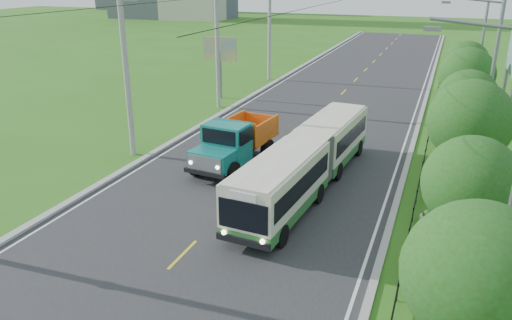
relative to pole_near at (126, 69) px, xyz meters
The scene contains 26 objects.
ground 13.24m from the pole_near, 47.45° to the right, with size 240.00×240.00×0.00m, color #2C6718.
road 14.67m from the pole_near, 53.09° to the left, with size 14.00×120.00×0.02m, color #28282B.
curb_left 12.14m from the pole_near, 84.48° to the left, with size 0.40×120.00×0.15m, color #9E9E99.
curb_right 19.60m from the pole_near, 35.52° to the left, with size 0.30×120.00×0.10m, color #9E9E99.
edge_line_left 12.22m from the pole_near, 81.66° to the left, with size 0.12×120.00×0.00m, color silver.
edge_line_right 19.21m from the pole_near, 36.41° to the left, with size 0.12×120.00×0.00m, color silver.
centre_dash 13.23m from the pole_near, 47.45° to the right, with size 0.12×2.20×0.00m, color yellow.
railing_right 17.68m from the pole_near, 17.09° to the left, with size 0.04×40.00×0.60m, color black.
pole_near is the anchor object (origin of this frame).
pole_mid 12.00m from the pole_near, 90.00° to the left, with size 3.51×0.32×10.00m.
pole_far 24.00m from the pole_near, 90.00° to the left, with size 3.51×0.32×10.00m.
tree_front 22.26m from the pole_near, 35.36° to the right, with size 3.36×3.41×5.60m.
tree_second 19.44m from the pole_near, 20.74° to the right, with size 3.18×3.26×5.30m.
tree_third 18.17m from the pole_near, ahead, with size 3.60×3.62×6.00m.
tree_fourth 18.89m from the pole_near, 15.84° to the left, with size 3.24×3.31×5.40m.
tree_fifth 21.31m from the pole_near, 31.59° to the left, with size 3.48×3.52×5.80m.
tree_back 24.98m from the pole_near, 43.41° to the left, with size 3.30×3.36×5.50m.
streetlight_near 20.94m from the pole_near, 25.46° to the right, with size 3.02×0.20×9.07m.
streetlight_mid 19.56m from the pole_near, 14.81° to the left, with size 3.02×0.20×9.07m.
streetlight_far 26.80m from the pole_near, 45.14° to the left, with size 3.02×0.20×9.07m.
planter_near 17.79m from the pole_near, 10.09° to the right, with size 0.64×0.64×0.67m.
planter_mid 18.23m from the pole_near, 16.52° to the left, with size 0.64×0.64×0.67m.
planter_far 21.83m from the pole_near, 37.63° to the left, with size 0.64×0.64×0.67m.
billboard_left 15.10m from the pole_near, 94.72° to the left, with size 3.00×0.20×5.20m.
bus 11.62m from the pole_near, ahead, with size 3.37×14.22×2.72m.
dump_truck 7.32m from the pole_near, ahead, with size 3.04×6.59×2.68m.
Camera 1 is at (8.63, -14.52, 10.15)m, focal length 35.00 mm.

